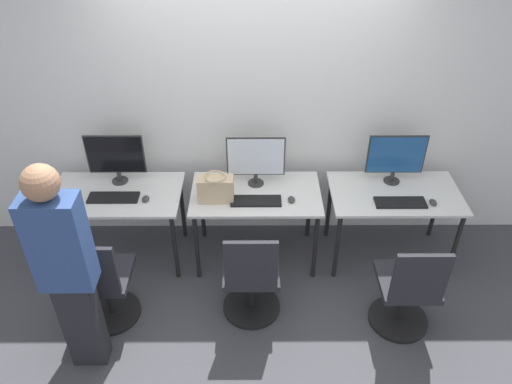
# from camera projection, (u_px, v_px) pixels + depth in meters

# --- Properties ---
(ground_plane) EXTENTS (20.00, 20.00, 0.00)m
(ground_plane) POSITION_uv_depth(u_px,v_px,m) (256.00, 280.00, 4.47)
(ground_plane) COLOR #3D3D42
(wall_back) EXTENTS (12.00, 0.05, 2.80)m
(wall_back) POSITION_uv_depth(u_px,v_px,m) (256.00, 98.00, 4.29)
(wall_back) COLOR silver
(wall_back) RESTS_ON ground_plane
(desk_left) EXTENTS (1.12, 0.66, 0.72)m
(desk_left) POSITION_uv_depth(u_px,v_px,m) (117.00, 201.00, 4.36)
(desk_left) COLOR silver
(desk_left) RESTS_ON ground_plane
(monitor_left) EXTENTS (0.50, 0.14, 0.46)m
(monitor_left) POSITION_uv_depth(u_px,v_px,m) (116.00, 156.00, 4.31)
(monitor_left) COLOR #2D2D2D
(monitor_left) RESTS_ON desk_left
(keyboard_left) EXTENTS (0.43, 0.15, 0.02)m
(keyboard_left) POSITION_uv_depth(u_px,v_px,m) (114.00, 198.00, 4.24)
(keyboard_left) COLOR black
(keyboard_left) RESTS_ON desk_left
(mouse_left) EXTENTS (0.06, 0.09, 0.03)m
(mouse_left) POSITION_uv_depth(u_px,v_px,m) (146.00, 199.00, 4.22)
(mouse_left) COLOR #333333
(mouse_left) RESTS_ON desk_left
(office_chair_left) EXTENTS (0.48, 0.48, 0.91)m
(office_chair_left) POSITION_uv_depth(u_px,v_px,m) (103.00, 286.00, 3.89)
(office_chair_left) COLOR black
(office_chair_left) RESTS_ON ground_plane
(person_left) EXTENTS (0.36, 0.23, 1.73)m
(person_left) POSITION_uv_depth(u_px,v_px,m) (66.00, 266.00, 3.26)
(person_left) COLOR #232328
(person_left) RESTS_ON ground_plane
(desk_center) EXTENTS (1.12, 0.66, 0.72)m
(desk_center) POSITION_uv_depth(u_px,v_px,m) (256.00, 200.00, 4.36)
(desk_center) COLOR silver
(desk_center) RESTS_ON ground_plane
(monitor_center) EXTENTS (0.50, 0.14, 0.46)m
(monitor_center) POSITION_uv_depth(u_px,v_px,m) (256.00, 159.00, 4.28)
(monitor_center) COLOR #2D2D2D
(monitor_center) RESTS_ON desk_center
(keyboard_center) EXTENTS (0.43, 0.15, 0.02)m
(keyboard_center) POSITION_uv_depth(u_px,v_px,m) (256.00, 201.00, 4.20)
(keyboard_center) COLOR black
(keyboard_center) RESTS_ON desk_center
(mouse_center) EXTENTS (0.06, 0.09, 0.03)m
(mouse_center) POSITION_uv_depth(u_px,v_px,m) (291.00, 199.00, 4.21)
(mouse_center) COLOR #333333
(mouse_center) RESTS_ON desk_center
(office_chair_center) EXTENTS (0.48, 0.48, 0.91)m
(office_chair_center) POSITION_uv_depth(u_px,v_px,m) (251.00, 280.00, 3.94)
(office_chair_center) COLOR black
(office_chair_center) RESTS_ON ground_plane
(desk_right) EXTENTS (1.12, 0.66, 0.72)m
(desk_right) POSITION_uv_depth(u_px,v_px,m) (394.00, 200.00, 4.37)
(desk_right) COLOR silver
(desk_right) RESTS_ON ground_plane
(monitor_right) EXTENTS (0.50, 0.14, 0.46)m
(monitor_right) POSITION_uv_depth(u_px,v_px,m) (396.00, 157.00, 4.31)
(monitor_right) COLOR #2D2D2D
(monitor_right) RESTS_ON desk_right
(keyboard_right) EXTENTS (0.43, 0.15, 0.02)m
(keyboard_right) POSITION_uv_depth(u_px,v_px,m) (400.00, 203.00, 4.18)
(keyboard_right) COLOR black
(keyboard_right) RESTS_ON desk_right
(mouse_right) EXTENTS (0.06, 0.09, 0.03)m
(mouse_right) POSITION_uv_depth(u_px,v_px,m) (433.00, 202.00, 4.18)
(mouse_right) COLOR #333333
(mouse_right) RESTS_ON desk_right
(office_chair_right) EXTENTS (0.48, 0.48, 0.91)m
(office_chair_right) POSITION_uv_depth(u_px,v_px,m) (407.00, 293.00, 3.83)
(office_chair_right) COLOR black
(office_chair_right) RESTS_ON ground_plane
(handbag) EXTENTS (0.30, 0.18, 0.25)m
(handbag) POSITION_uv_depth(u_px,v_px,m) (216.00, 189.00, 4.17)
(handbag) COLOR tan
(handbag) RESTS_ON desk_center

